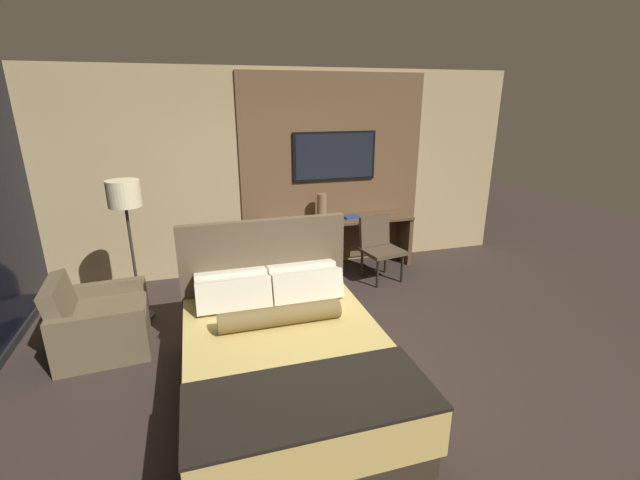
# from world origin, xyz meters

# --- Properties ---
(ground_plane) EXTENTS (16.00, 16.00, 0.00)m
(ground_plane) POSITION_xyz_m (0.00, 0.00, 0.00)
(ground_plane) COLOR #332823
(wall_back_tv_panel) EXTENTS (7.20, 0.09, 2.80)m
(wall_back_tv_panel) POSITION_xyz_m (0.13, 2.59, 1.40)
(wall_back_tv_panel) COLOR tan
(wall_back_tv_panel) RESTS_ON ground_plane
(bed) EXTENTS (1.64, 2.16, 1.29)m
(bed) POSITION_xyz_m (-0.47, -0.30, 0.35)
(bed) COLOR #33281E
(bed) RESTS_ON ground_plane
(desk) EXTENTS (2.19, 0.47, 0.75)m
(desk) POSITION_xyz_m (0.88, 2.34, 0.52)
(desk) COLOR brown
(desk) RESTS_ON ground_plane
(tv) EXTENTS (1.22, 0.04, 0.69)m
(tv) POSITION_xyz_m (0.88, 2.52, 1.62)
(tv) COLOR black
(desk_chair) EXTENTS (0.58, 0.58, 0.87)m
(desk_chair) POSITION_xyz_m (1.29, 1.79, 0.51)
(desk_chair) COLOR #4C3D2D
(desk_chair) RESTS_ON ground_plane
(armchair_by_window) EXTENTS (0.91, 0.93, 0.78)m
(armchair_by_window) POSITION_xyz_m (-2.10, 0.93, 0.26)
(armchair_by_window) COLOR brown
(armchair_by_window) RESTS_ON ground_plane
(floor_lamp) EXTENTS (0.34, 0.34, 1.60)m
(floor_lamp) POSITION_xyz_m (-1.79, 1.49, 1.33)
(floor_lamp) COLOR #282623
(floor_lamp) RESTS_ON ground_plane
(vase_tall) EXTENTS (0.14, 0.14, 0.38)m
(vase_tall) POSITION_xyz_m (0.63, 2.34, 0.94)
(vase_tall) COLOR #846647
(vase_tall) RESTS_ON desk
(book) EXTENTS (0.24, 0.19, 0.03)m
(book) POSITION_xyz_m (1.07, 2.33, 0.76)
(book) COLOR navy
(book) RESTS_ON desk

